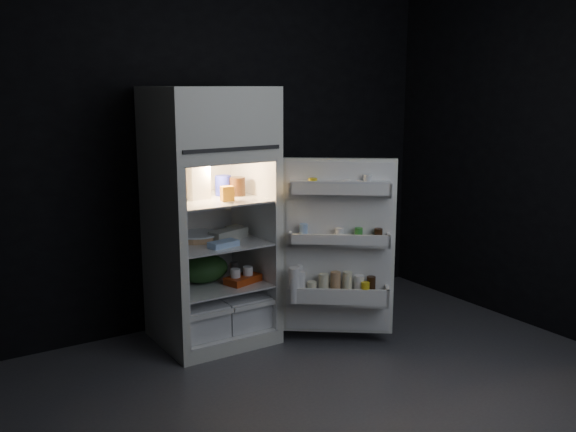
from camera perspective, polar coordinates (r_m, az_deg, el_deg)
floor at (r=3.80m, az=4.52°, el=-16.58°), size 4.00×3.40×0.00m
wall_back at (r=4.83m, az=-7.56°, el=6.26°), size 4.00×0.00×2.70m
wall_right at (r=4.86m, az=24.05°, el=5.39°), size 0.00×3.40×2.70m
refrigerator at (r=4.48m, az=-7.08°, el=0.76°), size 0.76×0.71×1.78m
fridge_door at (r=4.38m, az=4.46°, el=-3.08°), size 0.69×0.58×1.22m
milk_jug at (r=4.40m, az=-8.04°, el=3.07°), size 0.14×0.14×0.24m
mayo_jar at (r=4.53m, az=-5.79°, el=2.72°), size 0.14×0.14×0.14m
jam_jar at (r=4.51m, az=-4.51°, el=2.63°), size 0.12×0.12×0.13m
amber_bottle at (r=4.44m, az=-9.94°, el=2.95°), size 0.09×0.09×0.22m
small_carton at (r=4.31m, az=-5.42°, el=1.99°), size 0.09×0.07×0.10m
egg_carton at (r=4.52m, az=-5.32°, el=-1.62°), size 0.31×0.19×0.07m
pie at (r=4.52m, az=-8.05°, el=-1.89°), size 0.37×0.37×0.04m
flat_package at (r=4.31m, az=-5.75°, el=-2.49°), size 0.21×0.13×0.04m
wrapped_pkg at (r=4.72m, az=-4.82°, el=-1.18°), size 0.12×0.11×0.05m
produce_bag at (r=4.56m, az=-7.55°, el=-4.65°), size 0.38×0.33×0.20m
yogurt_tray at (r=4.53m, az=-4.02°, el=-5.63°), size 0.28×0.20×0.05m
small_can_red at (r=4.76m, az=-6.05°, el=-4.56°), size 0.08×0.08×0.09m
small_can_silver at (r=4.73m, az=-4.82°, el=-4.64°), size 0.08×0.08×0.09m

